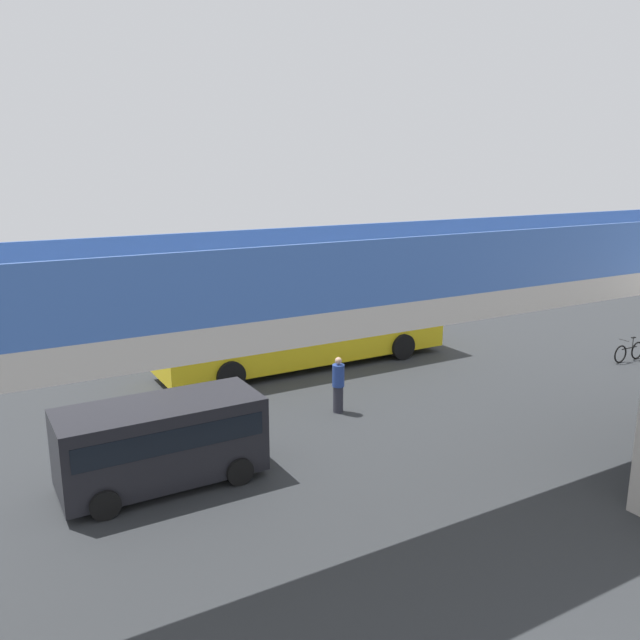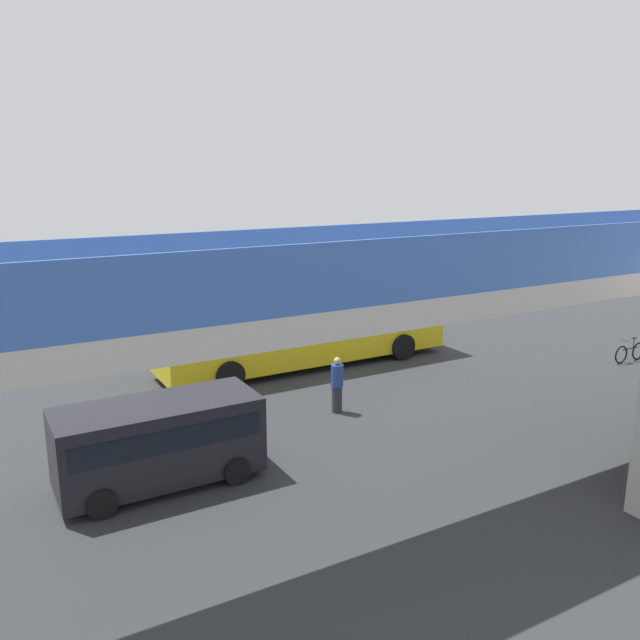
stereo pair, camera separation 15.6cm
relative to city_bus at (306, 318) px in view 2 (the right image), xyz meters
The scene contains 10 objects.
ground 2.17m from the city_bus, 161.93° to the left, with size 80.00×80.00×0.00m, color #2D3033.
city_bus is the anchor object (origin of this frame).
parked_van 10.24m from the city_bus, 41.30° to the left, with size 4.80×2.17×2.05m.
bicycle_black 12.88m from the city_bus, 152.17° to the left, with size 1.77×0.44×0.96m.
pedestrian 5.20m from the city_bus, 72.48° to the left, with size 0.38×0.38×1.79m.
traffic_sign 7.66m from the city_bus, 32.23° to the right, with size 0.08×0.60×2.80m.
lane_dash_leftmost 5.92m from the city_bus, 153.71° to the right, with size 2.00×0.20×0.01m, color silver.
lane_dash_left 3.28m from the city_bus, 112.53° to the right, with size 2.00×0.20×0.01m, color silver.
lane_dash_centre 4.30m from the city_bus, 39.94° to the right, with size 2.00×0.20×0.01m, color silver.
pedestrian_overpass 11.71m from the city_bus, 95.21° to the left, with size 30.75×2.60×6.38m.
Camera 2 is at (12.45, 20.83, 7.51)m, focal length 36.19 mm.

